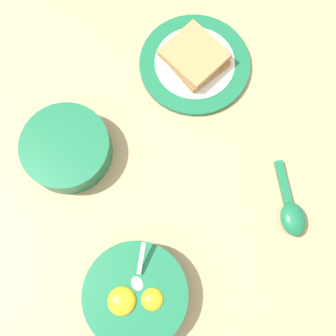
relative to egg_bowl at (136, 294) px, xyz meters
The scene contains 6 objects.
ground_plane 0.16m from the egg_bowl, 48.30° to the right, with size 3.00×3.00×0.00m, color tan.
egg_bowl is the anchor object (origin of this frame).
toast_plate 0.46m from the egg_bowl, 42.80° to the right, with size 0.23×0.23×0.01m.
toast_sandwich 0.46m from the egg_bowl, 42.54° to the right, with size 0.13×0.13×0.03m.
soup_spoon 0.31m from the egg_bowl, 92.38° to the right, with size 0.14×0.08×0.03m.
congee_bowl 0.29m from the egg_bowl, ahead, with size 0.16×0.16×0.05m.
Camera 1 is at (-0.10, 0.05, 0.72)m, focal length 42.00 mm.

